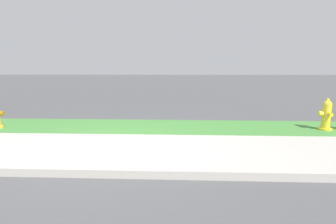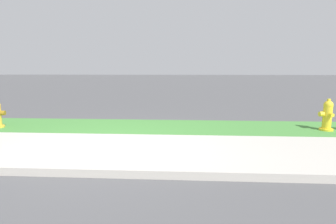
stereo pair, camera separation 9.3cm
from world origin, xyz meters
name	(u,v)px [view 1 (the left image)]	position (x,y,z in m)	size (l,w,h in m)	color
ground_plane	(106,150)	(0.00, 0.00, 0.00)	(120.00, 120.00, 0.00)	#515154
sidewalk_pavement	(106,149)	(0.00, 0.00, 0.01)	(18.00, 2.24, 0.01)	#BCB7AD
grass_verge	(127,126)	(0.00, 2.00, 0.00)	(18.00, 1.77, 0.01)	#47893D
street_curb	(82,172)	(0.00, -1.20, 0.06)	(18.00, 0.16, 0.12)	#BCB7AD
fire_hydrant_by_grass_verge	(326,115)	(4.91, 1.81, 0.37)	(0.36, 0.39, 0.77)	yellow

